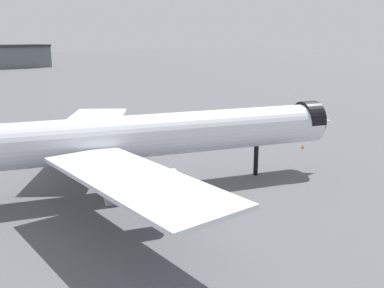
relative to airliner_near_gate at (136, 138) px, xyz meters
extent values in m
plane|color=#56565B|center=(2.92, -2.88, -6.43)|extent=(900.00, 900.00, 0.00)
cylinder|color=silver|center=(0.39, -0.09, 0.12)|extent=(48.47, 16.45, 5.03)
cone|color=silver|center=(24.02, -5.87, 0.12)|extent=(6.55, 6.11, 4.93)
cylinder|color=black|center=(23.05, -5.64, 0.49)|extent=(3.41, 5.47, 5.08)
cube|color=silver|center=(-0.05, 13.88, -0.51)|extent=(18.14, 22.72, 0.40)
cylinder|color=#B7BAC1|center=(0.46, 11.05, -2.17)|extent=(7.28, 4.31, 2.77)
cube|color=silver|center=(-6.45, -12.29, -0.51)|extent=(9.39, 22.42, 0.40)
cylinder|color=#B7BAC1|center=(-4.69, -10.01, -2.17)|extent=(7.28, 4.31, 2.77)
cylinder|color=black|center=(15.52, -3.79, -4.41)|extent=(0.60, 0.60, 4.03)
cylinder|color=black|center=(-1.35, 3.05, -4.41)|extent=(0.60, 0.60, 4.03)
cylinder|color=black|center=(-2.60, -2.08, -4.41)|extent=(0.60, 0.60, 4.03)
cone|color=#F2600C|center=(31.34, 2.21, -6.09)|extent=(0.53, 0.53, 0.66)
cone|color=#F2600C|center=(2.75, 32.28, -6.13)|extent=(0.47, 0.47, 0.59)
camera|label=1|loc=(-22.58, -44.78, 11.66)|focal=40.90mm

